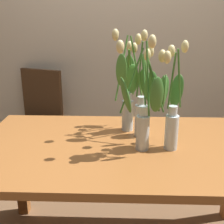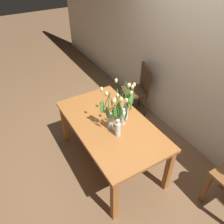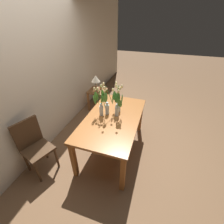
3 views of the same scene
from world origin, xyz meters
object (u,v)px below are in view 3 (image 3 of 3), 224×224
(dining_table, at_px, (113,122))
(side_table, at_px, (98,94))
(tulip_vase_2, at_px, (107,104))
(table_lamp, at_px, (96,79))
(dining_chair, at_px, (34,144))
(pillar_candle, at_px, (101,88))
(tulip_vase_1, at_px, (118,104))
(tulip_vase_3, at_px, (118,103))
(tulip_vase_0, at_px, (101,103))

(dining_table, distance_m, side_table, 1.58)
(tulip_vase_2, relative_size, table_lamp, 1.40)
(dining_chair, relative_size, table_lamp, 2.34)
(dining_table, distance_m, pillar_candle, 1.61)
(tulip_vase_1, bearing_deg, dining_chair, 128.76)
(dining_table, xyz_separation_m, side_table, (1.31, 0.85, -0.22))
(table_lamp, distance_m, pillar_candle, 0.30)
(dining_table, xyz_separation_m, table_lamp, (1.29, 0.87, 0.21))
(dining_table, relative_size, tulip_vase_1, 2.78)
(tulip_vase_1, relative_size, tulip_vase_3, 1.07)
(dining_table, bearing_deg, tulip_vase_1, -31.57)
(dining_table, bearing_deg, dining_chair, 127.09)
(side_table, relative_size, table_lamp, 1.38)
(dining_chair, bearing_deg, pillar_candle, -6.54)
(side_table, bearing_deg, tulip_vase_1, -143.11)
(tulip_vase_1, bearing_deg, side_table, 36.89)
(tulip_vase_0, height_order, tulip_vase_3, tulip_vase_0)
(tulip_vase_1, xyz_separation_m, pillar_candle, (1.31, 0.85, -0.38))
(tulip_vase_2, xyz_separation_m, table_lamp, (1.21, 0.73, -0.08))
(dining_chair, relative_size, side_table, 1.69)
(tulip_vase_2, distance_m, tulip_vase_3, 0.21)
(tulip_vase_1, bearing_deg, tulip_vase_2, 93.36)
(dining_chair, relative_size, pillar_candle, 12.40)
(tulip_vase_2, xyz_separation_m, dining_chair, (-0.87, 0.90, -0.42))
(dining_table, height_order, tulip_vase_3, tulip_vase_3)
(tulip_vase_1, relative_size, tulip_vase_2, 1.03)
(tulip_vase_3, xyz_separation_m, pillar_candle, (1.18, 0.80, -0.33))
(dining_table, bearing_deg, tulip_vase_0, 86.30)
(tulip_vase_3, bearing_deg, tulip_vase_1, -160.73)
(dining_chair, xyz_separation_m, pillar_candle, (2.19, -0.25, 0.06))
(tulip_vase_0, bearing_deg, dining_chair, 134.35)
(dining_table, distance_m, tulip_vase_2, 0.34)
(tulip_vase_1, height_order, side_table, tulip_vase_1)
(pillar_candle, bearing_deg, dining_chair, 173.46)
(tulip_vase_2, bearing_deg, tulip_vase_0, 131.15)
(tulip_vase_0, bearing_deg, pillar_candle, 22.29)
(side_table, height_order, table_lamp, table_lamp)
(tulip_vase_0, height_order, tulip_vase_2, tulip_vase_0)
(table_lamp, bearing_deg, side_table, -48.86)
(tulip_vase_2, height_order, pillar_candle, tulip_vase_2)
(tulip_vase_0, height_order, tulip_vase_1, tulip_vase_0)
(tulip_vase_2, xyz_separation_m, tulip_vase_3, (0.14, -0.15, -0.03))
(side_table, xyz_separation_m, pillar_candle, (0.09, -0.06, 0.16))
(dining_chair, xyz_separation_m, side_table, (2.10, -0.19, -0.09))
(table_lamp, relative_size, pillar_candle, 5.31)
(dining_chair, bearing_deg, tulip_vase_0, -45.65)
(side_table, bearing_deg, tulip_vase_0, -154.07)
(side_table, bearing_deg, dining_table, -146.98)
(tulip_vase_3, xyz_separation_m, side_table, (1.08, 0.86, -0.48))
(tulip_vase_1, bearing_deg, pillar_candle, 33.04)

